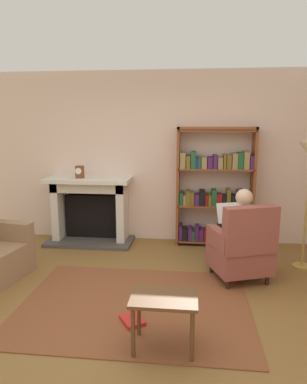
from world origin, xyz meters
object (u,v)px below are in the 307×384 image
Objects in this scene: fireplace at (91,207)px; bookshelf at (216,190)px; mantel_clock at (80,172)px; armchair_reading at (242,248)px; side_table at (164,305)px; seated_reader at (238,229)px.

fireplace is 0.74× the size of bookshelf.
mantel_clock reaches higher than armchair_reading.
side_table is (-0.83, -1.42, -0.02)m from armchair_reading.
armchair_reading reaches higher than side_table.
bookshelf reaches higher than fireplace.
mantel_clock is 2.60m from seated_reader.
mantel_clock is 2.73m from armchair_reading.
fireplace is at bearing -178.97° from bookshelf.
armchair_reading is at bearing 90.00° from seated_reader.
side_table is at bearing 42.78° from seated_reader.
mantel_clock is 3.10m from side_table.
seated_reader is at bearing 62.72° from side_table.
mantel_clock is 0.34× the size of side_table.
side_table is at bearing -62.37° from fireplace.
side_table is at bearing -102.00° from bookshelf.
bookshelf is 1.23m from seated_reader.
fireplace is 2.57m from armchair_reading.
armchair_reading is 1.64m from side_table.
seated_reader is 2.04× the size of side_table.
mantel_clock is 0.10× the size of bookshelf.
mantel_clock reaches higher than seated_reader.
fireplace is 3.03m from side_table.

